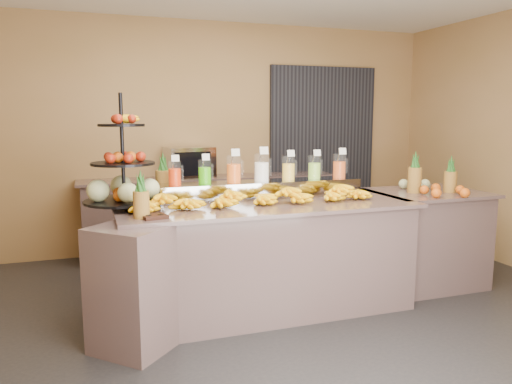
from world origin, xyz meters
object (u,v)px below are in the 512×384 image
condiment_caddy (155,217)px  banana_heap (259,195)px  fruit_stand (129,178)px  pitcher_tray (262,189)px  right_fruit_pile (438,186)px  oven_warmer (189,162)px

condiment_caddy → banana_heap: bearing=19.2°
fruit_stand → pitcher_tray: bearing=6.9°
right_fruit_pile → pitcher_tray: bearing=167.8°
pitcher_tray → condiment_caddy: size_ratio=10.86×
pitcher_tray → condiment_caddy: 1.21m
condiment_caddy → right_fruit_pile: bearing=5.8°
pitcher_tray → oven_warmer: bearing=100.7°
condiment_caddy → right_fruit_pile: size_ratio=0.37×
banana_heap → fruit_stand: (-1.03, 0.22, 0.15)m
fruit_stand → oven_warmer: size_ratio=1.66×
banana_heap → right_fruit_pile: right_fruit_pile is taller
pitcher_tray → banana_heap: banana_heap is taller
pitcher_tray → condiment_caddy: bearing=-149.1°
right_fruit_pile → condiment_caddy: bearing=-174.2°
banana_heap → fruit_stand: fruit_stand is taller
pitcher_tray → banana_heap: 0.33m
pitcher_tray → right_fruit_pile: 1.67m
fruit_stand → condiment_caddy: bearing=-74.3°
fruit_stand → condiment_caddy: size_ratio=5.33×
banana_heap → oven_warmer: 1.99m
fruit_stand → condiment_caddy: (0.12, -0.54, -0.22)m
pitcher_tray → oven_warmer: size_ratio=3.39×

